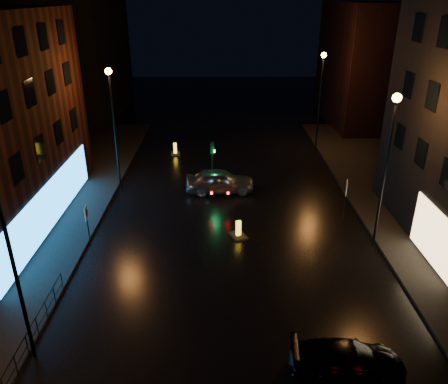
{
  "coord_description": "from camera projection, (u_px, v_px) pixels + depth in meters",
  "views": [
    {
      "loc": [
        -0.65,
        -14.71,
        12.66
      ],
      "look_at": [
        -0.45,
        6.98,
        2.8
      ],
      "focal_mm": 35.0,
      "sensor_mm": 36.0,
      "label": 1
    }
  ],
  "objects": [
    {
      "name": "traffic_signal",
      "position": [
        213.0,
        181.0,
        31.16
      ],
      "size": [
        1.4,
        2.4,
        3.45
      ],
      "color": "black",
      "rests_on": "ground"
    },
    {
      "name": "road_sign_left",
      "position": [
        87.0,
        216.0,
        23.58
      ],
      "size": [
        0.1,
        0.55,
        2.28
      ],
      "rotation": [
        0.0,
        0.0,
        0.08
      ],
      "color": "black",
      "rests_on": "ground"
    },
    {
      "name": "bollard_far",
      "position": [
        175.0,
        152.0,
        37.73
      ],
      "size": [
        0.87,
        1.22,
        1.01
      ],
      "rotation": [
        0.0,
        0.0,
        0.09
      ],
      "color": "black",
      "rests_on": "ground"
    },
    {
      "name": "road_sign_right",
      "position": [
        346.0,
        191.0,
        26.13
      ],
      "size": [
        0.22,
        0.6,
        2.53
      ],
      "rotation": [
        0.0,
        0.0,
        2.87
      ],
      "color": "black",
      "rests_on": "ground"
    },
    {
      "name": "guard_railing",
      "position": [
        36.0,
        323.0,
        17.35
      ],
      "size": [
        0.05,
        6.04,
        1.0
      ],
      "color": "black",
      "rests_on": "ground"
    },
    {
      "name": "building_far_right",
      "position": [
        370.0,
        64.0,
        45.41
      ],
      "size": [
        8.0,
        14.0,
        12.0
      ],
      "primitive_type": "cube",
      "color": "black",
      "rests_on": "ground"
    },
    {
      "name": "street_lamp_rnear",
      "position": [
        389.0,
        149.0,
        21.86
      ],
      "size": [
        0.44,
        0.44,
        8.37
      ],
      "color": "black",
      "rests_on": "ground"
    },
    {
      "name": "bollard_near",
      "position": [
        238.0,
        233.0,
        24.91
      ],
      "size": [
        1.15,
        1.34,
        0.99
      ],
      "rotation": [
        0.0,
        0.0,
        0.42
      ],
      "color": "black",
      "rests_on": "ground"
    },
    {
      "name": "building_far_left",
      "position": [
        79.0,
        51.0,
        47.47
      ],
      "size": [
        8.0,
        16.0,
        14.0
      ],
      "primitive_type": "cube",
      "color": "black",
      "rests_on": "ground"
    },
    {
      "name": "street_lamp_lfar",
      "position": [
        113.0,
        111.0,
        29.01
      ],
      "size": [
        0.44,
        0.44,
        8.37
      ],
      "color": "black",
      "rests_on": "ground"
    },
    {
      "name": "street_lamp_rfar",
      "position": [
        321.0,
        87.0,
        36.43
      ],
      "size": [
        0.44,
        0.44,
        8.37
      ],
      "color": "black",
      "rests_on": "ground"
    },
    {
      "name": "dark_sedan",
      "position": [
        348.0,
        359.0,
        15.79
      ],
      "size": [
        4.26,
        1.95,
        1.21
      ],
      "primitive_type": "imported",
      "rotation": [
        0.0,
        0.0,
        1.51
      ],
      "color": "black",
      "rests_on": "ground"
    },
    {
      "name": "ground",
      "position": [
        236.0,
        319.0,
        18.63
      ],
      "size": [
        120.0,
        120.0,
        0.0
      ],
      "primitive_type": "plane",
      "color": "black",
      "rests_on": "ground"
    },
    {
      "name": "silver_hatchback",
      "position": [
        220.0,
        181.0,
        30.38
      ],
      "size": [
        4.8,
        2.1,
        1.61
      ],
      "primitive_type": "imported",
      "rotation": [
        0.0,
        0.0,
        1.61
      ],
      "color": "#A9ADB1",
      "rests_on": "ground"
    },
    {
      "name": "street_lamp_lnear",
      "position": [
        5.0,
        229.0,
        14.45
      ],
      "size": [
        0.44,
        0.44,
        8.37
      ],
      "color": "black",
      "rests_on": "ground"
    }
  ]
}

